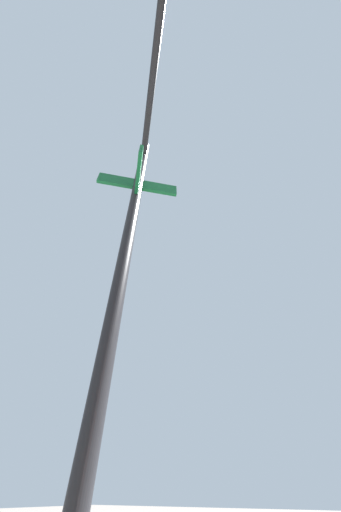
% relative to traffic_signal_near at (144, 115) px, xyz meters
% --- Properties ---
extents(traffic_signal_near, '(2.10, 2.00, 5.77)m').
position_rel_traffic_signal_near_xyz_m(traffic_signal_near, '(0.00, 0.00, 0.00)').
color(traffic_signal_near, black).
rests_on(traffic_signal_near, ground_plane).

